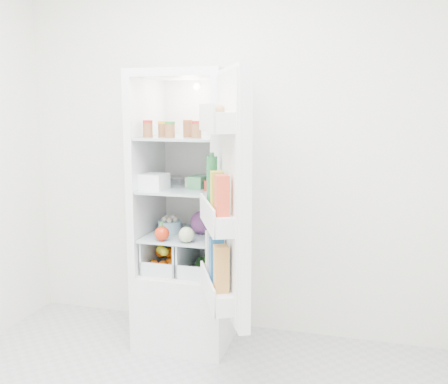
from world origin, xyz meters
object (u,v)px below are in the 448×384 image
(fridge_door, at_px, (228,200))
(mushroom_bowl, at_px, (170,226))
(refrigerator, at_px, (190,243))
(red_cabbage, at_px, (202,222))

(fridge_door, bearing_deg, mushroom_bowl, 19.13)
(fridge_door, bearing_deg, refrigerator, 9.79)
(refrigerator, distance_m, fridge_door, 0.86)
(mushroom_bowl, relative_size, fridge_door, 0.12)
(refrigerator, distance_m, red_cabbage, 0.19)
(refrigerator, relative_size, fridge_door, 1.38)
(red_cabbage, bearing_deg, mushroom_bowl, -178.04)
(fridge_door, bearing_deg, red_cabbage, 4.76)
(refrigerator, xyz_separation_m, mushroom_bowl, (-0.13, -0.05, 0.12))
(refrigerator, bearing_deg, red_cabbage, -21.18)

